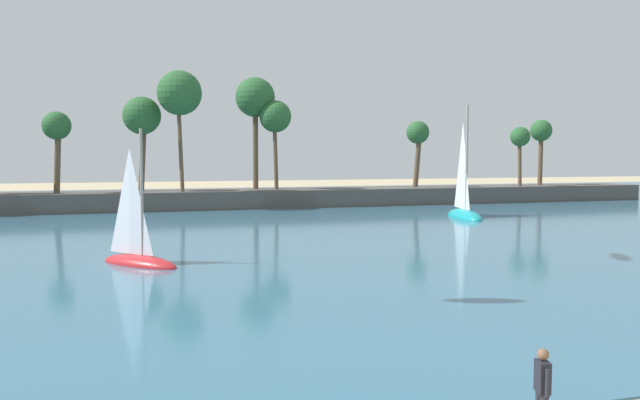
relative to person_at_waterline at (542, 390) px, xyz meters
name	(u,v)px	position (x,y,z in m)	size (l,w,h in m)	color
sea	(165,215)	(-3.53, 47.14, -0.86)	(220.00, 92.29, 0.06)	#386B84
palm_headland	(137,172)	(-5.60, 53.25, 2.77)	(108.46, 6.64, 13.44)	#514C47
person_at_waterline	(542,390)	(0.00, 0.00, 0.00)	(0.28, 0.53, 1.67)	#23232D
sailboat_near_shore	(138,251)	(-6.48, 21.32, -0.22)	(4.07, 4.53, 6.82)	red
sailboat_mid_bay	(464,206)	(20.15, 37.40, 0.06)	(3.57, 7.17, 9.97)	teal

